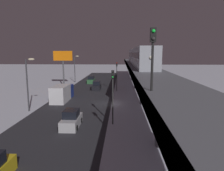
{
  "coord_description": "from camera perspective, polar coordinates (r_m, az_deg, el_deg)",
  "views": [
    {
      "loc": [
        -2.66,
        33.05,
        8.32
      ],
      "look_at": [
        -0.64,
        -12.13,
        1.15
      ],
      "focal_mm": 32.61,
      "sensor_mm": 36.0,
      "label": 1
    }
  ],
  "objects": [
    {
      "name": "elevated_railway",
      "position": [
        33.41,
        8.97,
        3.39
      ],
      "size": [
        5.0,
        108.08,
        5.9
      ],
      "color": "slate",
      "rests_on": "ground_plane"
    },
    {
      "name": "avenue_asphalt",
      "position": [
        34.8,
        -9.24,
        -4.93
      ],
      "size": [
        11.0,
        108.08,
        0.01
      ],
      "primitive_type": "cube",
      "color": "#28282D",
      "rests_on": "ground_plane"
    },
    {
      "name": "sedan_silver",
      "position": [
        24.05,
        -11.31,
        -9.43
      ],
      "size": [
        1.91,
        4.14,
        1.97
      ],
      "rotation": [
        0.0,
        0.0,
        3.14
      ],
      "color": "#B2B2B7",
      "rests_on": "ground_plane"
    },
    {
      "name": "street_lamp_near",
      "position": [
        31.16,
        -22.37,
        1.88
      ],
      "size": [
        1.35,
        0.44,
        7.65
      ],
      "color": "#38383D",
      "rests_on": "ground_plane"
    },
    {
      "name": "box_truck",
      "position": [
        37.24,
        -13.79,
        -2.04
      ],
      "size": [
        2.4,
        7.4,
        2.8
      ],
      "color": "navy",
      "rests_on": "ground_plane"
    },
    {
      "name": "sedan_black",
      "position": [
        47.26,
        -4.34,
        -0.17
      ],
      "size": [
        1.8,
        4.17,
        1.97
      ],
      "rotation": [
        0.0,
        0.0,
        3.14
      ],
      "color": "black",
      "rests_on": "ground_plane"
    },
    {
      "name": "traffic_light_mid",
      "position": [
        44.83,
        1.34,
        3.74
      ],
      "size": [
        0.32,
        0.44,
        6.4
      ],
      "color": "#2D2D2D",
      "rests_on": "ground_plane"
    },
    {
      "name": "subway_train",
      "position": [
        45.09,
        7.5,
        8.13
      ],
      "size": [
        2.94,
        36.87,
        3.4
      ],
      "color": "#999EA8",
      "rests_on": "elevated_railway"
    },
    {
      "name": "sedan_green",
      "position": [
        57.89,
        -5.86,
        1.5
      ],
      "size": [
        1.8,
        4.35,
        1.97
      ],
      "color": "#2D6038",
      "rests_on": "ground_plane"
    },
    {
      "name": "rail_signal",
      "position": [
        13.3,
        11.35,
        10.19
      ],
      "size": [
        0.36,
        0.41,
        4.0
      ],
      "color": "black",
      "rests_on": "elevated_railway"
    },
    {
      "name": "street_lamp_far",
      "position": [
        59.61,
        -10.21,
        5.5
      ],
      "size": [
        1.35,
        0.44,
        7.65
      ],
      "color": "#38383D",
      "rests_on": "ground_plane"
    },
    {
      "name": "commercial_billboard",
      "position": [
        52.86,
        -13.58,
        7.15
      ],
      "size": [
        4.8,
        0.36,
        8.9
      ],
      "color": "#4C4C51",
      "rests_on": "ground_plane"
    },
    {
      "name": "traffic_light_near",
      "position": [
        23.48,
        0.21,
        -1.1
      ],
      "size": [
        0.32,
        0.44,
        6.4
      ],
      "color": "#2D2D2D",
      "rests_on": "ground_plane"
    },
    {
      "name": "ground_plane",
      "position": [
        34.18,
        -1.99,
        -5.08
      ],
      "size": [
        240.0,
        240.0,
        0.0
      ],
      "primitive_type": "plane",
      "color": "silver"
    }
  ]
}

